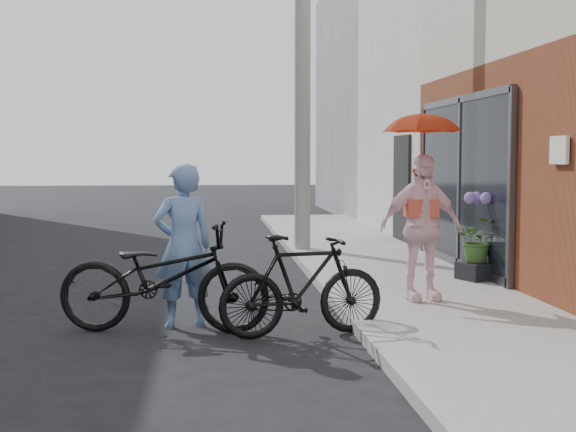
{
  "coord_description": "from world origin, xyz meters",
  "views": [
    {
      "loc": [
        -0.53,
        -7.98,
        1.76
      ],
      "look_at": [
        0.33,
        0.74,
        1.1
      ],
      "focal_mm": 50.0,
      "sensor_mm": 36.0,
      "label": 1
    }
  ],
  "objects": [
    {
      "name": "sidewalk",
      "position": [
        2.1,
        2.0,
        0.06
      ],
      "size": [
        2.2,
        24.0,
        0.12
      ],
      "primitive_type": "cube",
      "color": "gray",
      "rests_on": "ground"
    },
    {
      "name": "bike_left",
      "position": [
        -0.99,
        -0.0,
        0.55
      ],
      "size": [
        2.2,
        1.06,
        1.11
      ],
      "primitive_type": "imported",
      "rotation": [
        0.0,
        0.0,
        1.41
      ],
      "color": "black",
      "rests_on": "ground"
    },
    {
      "name": "utility_pole",
      "position": [
        1.1,
        6.0,
        3.5
      ],
      "size": [
        0.28,
        0.28,
        7.0
      ],
      "primitive_type": "cylinder",
      "color": "#9E9E99",
      "rests_on": "ground"
    },
    {
      "name": "bike_right",
      "position": [
        0.36,
        -0.31,
        0.5
      ],
      "size": [
        1.73,
        0.8,
        1.0
      ],
      "primitive_type": "imported",
      "rotation": [
        0.0,
        0.0,
        1.77
      ],
      "color": "black",
      "rests_on": "ground"
    },
    {
      "name": "east_building_far",
      "position": [
        7.2,
        16.0,
        3.5
      ],
      "size": [
        8.0,
        8.0,
        7.0
      ],
      "primitive_type": "cube",
      "color": "slate",
      "rests_on": "ground"
    },
    {
      "name": "parasol",
      "position": [
        1.85,
        0.86,
        2.15
      ],
      "size": [
        0.84,
        0.84,
        0.74
      ],
      "primitive_type": "imported",
      "color": "#BB3716",
      "rests_on": "kimono_woman"
    },
    {
      "name": "ground",
      "position": [
        0.0,
        0.0,
        0.0
      ],
      "size": [
        80.0,
        80.0,
        0.0
      ],
      "primitive_type": "plane",
      "color": "black",
      "rests_on": "ground"
    },
    {
      "name": "potted_plant",
      "position": [
        3.0,
        2.25,
        0.65
      ],
      "size": [
        0.55,
        0.48,
        0.61
      ],
      "primitive_type": "imported",
      "color": "#345C25",
      "rests_on": "planter"
    },
    {
      "name": "planter",
      "position": [
        3.0,
        2.25,
        0.23
      ],
      "size": [
        0.56,
        0.56,
        0.23
      ],
      "primitive_type": "cube",
      "rotation": [
        0.0,
        0.0,
        0.38
      ],
      "color": "black",
      "rests_on": "sidewalk"
    },
    {
      "name": "officer",
      "position": [
        -0.8,
        0.23,
        0.84
      ],
      "size": [
        0.7,
        0.55,
        1.68
      ],
      "primitive_type": "imported",
      "rotation": [
        0.0,
        0.0,
        3.4
      ],
      "color": "#6A8BBE",
      "rests_on": "ground"
    },
    {
      "name": "kimono_woman",
      "position": [
        1.85,
        0.86,
        0.95
      ],
      "size": [
        1.02,
        0.55,
        1.66
      ],
      "primitive_type": "imported",
      "rotation": [
        0.0,
        0.0,
        0.15
      ],
      "color": "white",
      "rests_on": "sidewalk"
    },
    {
      "name": "plaster_building",
      "position": [
        7.2,
        9.0,
        3.5
      ],
      "size": [
        8.0,
        6.0,
        7.0
      ],
      "primitive_type": "cube",
      "color": "silver",
      "rests_on": "ground"
    },
    {
      "name": "curb",
      "position": [
        0.94,
        2.0,
        0.06
      ],
      "size": [
        0.12,
        24.0,
        0.12
      ],
      "primitive_type": "cube",
      "color": "#9E9E99",
      "rests_on": "ground"
    }
  ]
}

